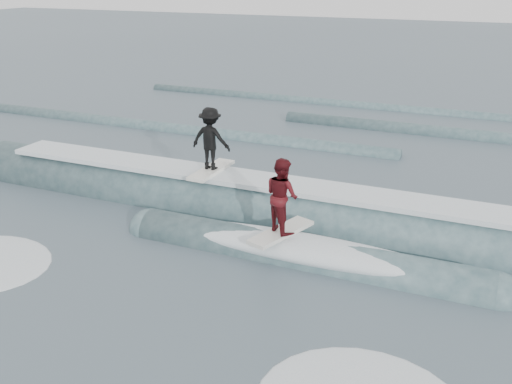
% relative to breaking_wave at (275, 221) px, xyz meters
% --- Properties ---
extents(ground, '(160.00, 160.00, 0.00)m').
position_rel_breaking_wave_xyz_m(ground, '(-0.33, -6.53, -0.04)').
color(ground, '#40515D').
rests_on(ground, ground).
extents(breaking_wave, '(22.71, 3.82, 2.08)m').
position_rel_breaking_wave_xyz_m(breaking_wave, '(0.00, 0.00, 0.00)').
color(breaking_wave, '#334F57').
rests_on(breaking_wave, ground).
extents(surfer_black, '(1.21, 2.02, 1.96)m').
position_rel_breaking_wave_xyz_m(surfer_black, '(-2.21, 0.40, 2.03)').
color(surfer_black, white).
rests_on(surfer_black, ground).
extents(surfer_red, '(1.18, 2.07, 1.99)m').
position_rel_breaking_wave_xyz_m(surfer_red, '(0.87, -1.80, 1.51)').
color(surfer_red, silver).
rests_on(surfer_red, ground).
extents(whitewater, '(15.55, 6.74, 0.10)m').
position_rel_breaking_wave_xyz_m(whitewater, '(-0.24, -6.68, -0.04)').
color(whitewater, white).
rests_on(whitewater, ground).
extents(far_swells, '(37.94, 8.65, 0.80)m').
position_rel_breaking_wave_xyz_m(far_swells, '(-0.46, 11.12, -0.04)').
color(far_swells, '#334F57').
rests_on(far_swells, ground).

